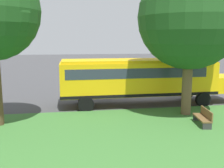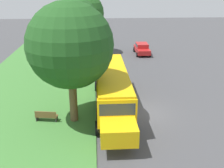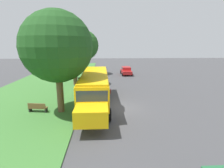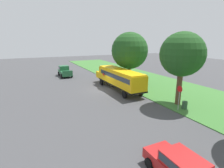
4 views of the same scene
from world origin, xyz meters
TOP-DOWN VIEW (x-y plane):
  - ground_plane at (0.00, 0.00)m, footprint 120.00×120.00m
  - grass_verge at (-10.00, 0.00)m, footprint 12.00×80.00m
  - school_bus at (-2.65, 0.97)m, footprint 2.85×12.42m
  - car_red_nearest at (2.80, 18.34)m, footprint 2.02×4.40m
  - pickup_truck at (2.70, -13.42)m, footprint 2.28×5.40m
  - oak_tree_beside_bus at (-5.76, -1.06)m, footprint 5.94×5.94m
  - oak_tree_roadside_mid at (-6.01, 9.52)m, footprint 4.94×4.94m
  - stop_sign at (-4.60, 11.00)m, footprint 0.08×0.68m
  - park_bench at (-7.65, -0.96)m, footprint 1.66×0.73m
  - trash_bin at (-5.46, 11.09)m, footprint 0.56×0.56m

SIDE VIEW (x-z plane):
  - ground_plane at x=0.00m, z-range 0.00..0.00m
  - grass_verge at x=-10.00m, z-range 0.00..0.08m
  - trash_bin at x=-5.46m, z-range 0.00..0.90m
  - park_bench at x=-7.65m, z-range 0.01..0.93m
  - car_red_nearest at x=2.80m, z-range 0.10..1.66m
  - pickup_truck at x=2.70m, z-range 0.02..2.12m
  - stop_sign at x=-4.60m, z-range 0.37..3.11m
  - school_bus at x=-2.65m, z-range 0.34..3.50m
  - oak_tree_beside_bus at x=-5.76m, z-range 1.30..10.01m
  - oak_tree_roadside_mid at x=-6.01m, z-range 1.63..9.99m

